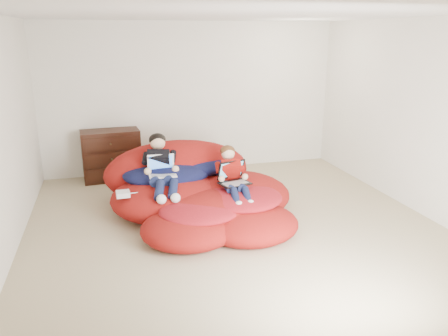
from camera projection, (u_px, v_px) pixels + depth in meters
room_shell at (233, 208)px, 5.41m from camera, size 5.10×5.10×2.77m
dresser at (111, 155)px, 7.08m from camera, size 0.94×0.55×0.82m
beanbag_pile at (198, 193)px, 5.77m from camera, size 2.46×2.40×0.92m
cream_pillow at (157, 154)px, 6.33m from camera, size 0.39×0.25×0.25m
older_boy at (161, 165)px, 5.65m from camera, size 0.38×1.06×0.66m
younger_boy at (232, 174)px, 5.53m from camera, size 0.29×0.89×0.59m
laptop_white at (162, 169)px, 5.59m from camera, size 0.35×0.31×0.25m
laptop_black at (233, 177)px, 5.51m from camera, size 0.42×0.43×0.26m
power_adapter at (123, 194)px, 5.32m from camera, size 0.17×0.17×0.06m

